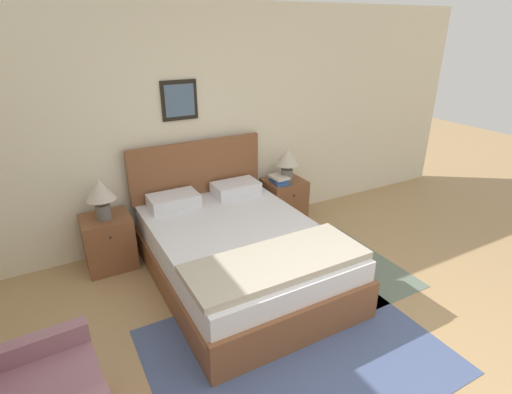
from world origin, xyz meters
The scene contains 11 objects.
wall_back centered at (0.00, 3.10, 1.30)m, with size 7.79×0.09×2.60m.
area_rug_main centered at (-0.19, 0.84, 0.00)m, with size 2.18×1.71×0.01m.
area_rug_bedside centered at (0.98, 1.61, 0.00)m, with size 0.92×1.42×0.01m.
bed centered at (-0.13, 1.95, 0.30)m, with size 1.55×2.17×1.17m.
nightstand_near_window centered at (-1.21, 2.80, 0.28)m, with size 0.48×0.45×0.57m.
nightstand_by_door centered at (0.95, 2.80, 0.28)m, with size 0.48×0.45×0.57m.
table_lamp_near_window centered at (-1.21, 2.78, 0.85)m, with size 0.29×0.29×0.43m.
table_lamp_by_door centered at (0.97, 2.78, 0.85)m, with size 0.29×0.29×0.43m.
book_thick_bottom centered at (0.84, 2.76, 0.59)m, with size 0.20×0.30×0.03m.
book_hardcover_middle centered at (0.84, 2.76, 0.62)m, with size 0.17×0.23×0.03m.
book_novel_upper centered at (0.84, 2.76, 0.65)m, with size 0.19×0.24×0.03m.
Camera 1 is at (-1.62, -1.10, 2.35)m, focal length 28.00 mm.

